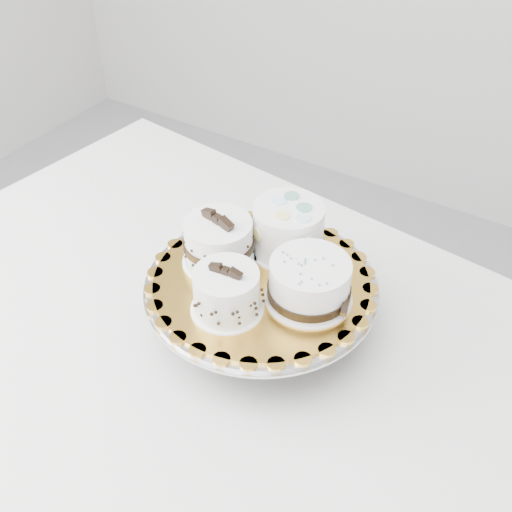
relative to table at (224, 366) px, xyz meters
The scene contains 7 objects.
table is the anchor object (origin of this frame).
cake_stand 0.15m from the table, 52.24° to the left, with size 0.36×0.36×0.10m.
cake_board 0.18m from the table, 52.24° to the left, with size 0.33×0.33×0.00m, color gold.
cake_swirl 0.21m from the table, 41.29° to the right, with size 0.11×0.11×0.08m.
cake_banded 0.22m from the table, 125.03° to the left, with size 0.12×0.12×0.10m.
cake_dots 0.26m from the table, 75.08° to the left, with size 0.13×0.13×0.08m.
cake_ribbon 0.24m from the table, 23.96° to the left, with size 0.15×0.15×0.07m.
Camera 1 is at (0.52, -0.43, 1.51)m, focal length 45.00 mm.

